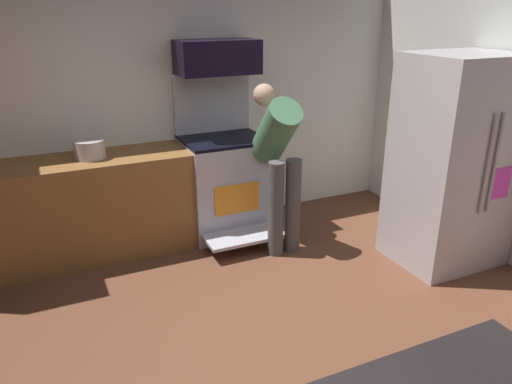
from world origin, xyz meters
TOP-DOWN VIEW (x-y plane):
  - ground_plane at (0.00, 0.00)m, footprint 5.20×4.80m
  - wall_back at (0.00, 2.34)m, footprint 5.20×0.12m
  - lower_cabinet_run at (-0.90, 1.98)m, footprint 2.40×0.60m
  - oven_range at (0.48, 1.97)m, footprint 0.76×0.98m
  - microwave at (0.48, 2.06)m, footprint 0.74×0.38m
  - refrigerator at (2.03, 0.62)m, footprint 0.87×0.74m
  - person_cook at (0.80, 1.44)m, footprint 0.31×0.65m
  - stock_pot at (-0.72, 1.98)m, footprint 0.25×0.25m

SIDE VIEW (x-z plane):
  - ground_plane at x=0.00m, z-range -0.02..0.00m
  - lower_cabinet_run at x=-0.90m, z-range 0.00..0.90m
  - oven_range at x=0.48m, z-range -0.25..1.27m
  - person_cook at x=0.80m, z-range 0.14..1.61m
  - refrigerator at x=2.03m, z-range 0.00..1.78m
  - stock_pot at x=-0.72m, z-range 0.90..1.06m
  - wall_back at x=0.00m, z-range 0.00..2.60m
  - microwave at x=0.48m, z-range 1.53..1.83m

